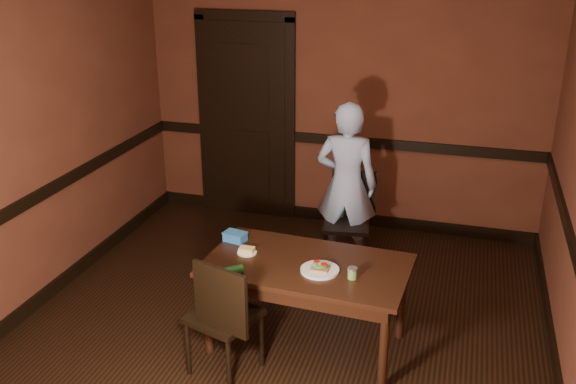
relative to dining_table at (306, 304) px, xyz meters
The scene contains 19 objects.
floor 0.41m from the dining_table, behind, with size 4.00×4.50×0.01m, color black.
wall_back 2.48m from the dining_table, 96.13° to the left, with size 4.00×0.02×2.70m, color #5A2B1B.
wall_front 2.48m from the dining_table, 96.14° to the right, with size 4.00×0.02×2.70m, color #5A2B1B.
wall_left 2.46m from the dining_table, behind, with size 0.02×4.50×2.70m, color #5A2B1B.
dado_back 2.32m from the dining_table, 96.18° to the left, with size 4.00×0.03×0.10m, color black.
dado_left 2.30m from the dining_table, behind, with size 0.03×4.50×0.10m, color black.
baseboard_back 2.27m from the dining_table, 96.18° to the left, with size 4.00×0.03×0.12m, color black.
baseboard_left 2.24m from the dining_table, behind, with size 0.03×4.50×0.12m, color black.
baseboard_right 1.76m from the dining_table, ahead, with size 0.03×4.50×0.12m, color black.
door 2.65m from the dining_table, 119.25° to the left, with size 1.05×0.07×2.20m.
dining_table is the anchor object (origin of this frame).
chair_far 1.28m from the dining_table, 88.59° to the left, with size 0.41×0.41×0.87m, color black, non-canonical shape.
chair_near 0.65m from the dining_table, 135.50° to the right, with size 0.42×0.42×0.90m, color black, non-canonical shape.
person 1.46m from the dining_table, 90.07° to the left, with size 0.55×0.36×1.51m, color #AAC2E8.
sandwich_plate 0.38m from the dining_table, 37.49° to the right, with size 0.27×0.27×0.07m.
sauce_jar 0.53m from the dining_table, 19.59° to the right, with size 0.07×0.07×0.08m.
cheese_saucer 0.58m from the dining_table, behind, with size 0.14×0.14×0.05m.
food_tub 0.74m from the dining_table, 162.17° to the left, with size 0.19×0.15×0.07m.
wrapped_veg 0.69m from the dining_table, 144.71° to the right, with size 0.07×0.07×0.23m, color #164514.
Camera 1 is at (1.24, -3.90, 2.79)m, focal length 40.00 mm.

